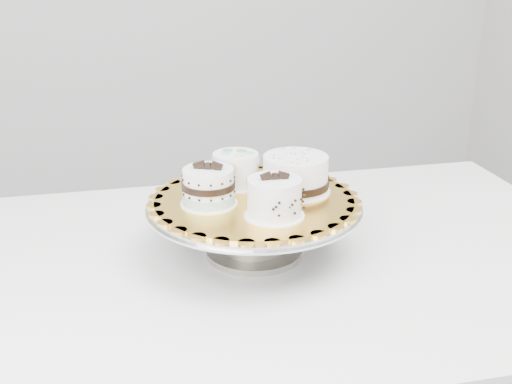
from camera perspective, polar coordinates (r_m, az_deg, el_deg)
name	(u,v)px	position (r m, az deg, el deg)	size (l,w,h in m)	color
table	(286,286)	(1.27, 2.67, -8.31)	(1.41, 1.05, 0.75)	white
cake_stand	(254,218)	(1.21, -0.16, -2.35)	(0.40, 0.40, 0.11)	gray
cake_board	(254,200)	(1.19, -0.16, -0.72)	(0.37, 0.37, 0.01)	orange
cake_swirl	(274,199)	(1.10, 1.65, -0.60)	(0.11, 0.11, 0.08)	white
cake_banded	(209,188)	(1.16, -4.24, 0.37)	(0.13, 0.13, 0.08)	white
cake_dots	(236,169)	(1.25, -1.81, 2.05)	(0.11, 0.11, 0.07)	white
cake_ribbon	(296,175)	(1.22, 3.58, 1.52)	(0.15, 0.15, 0.07)	white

